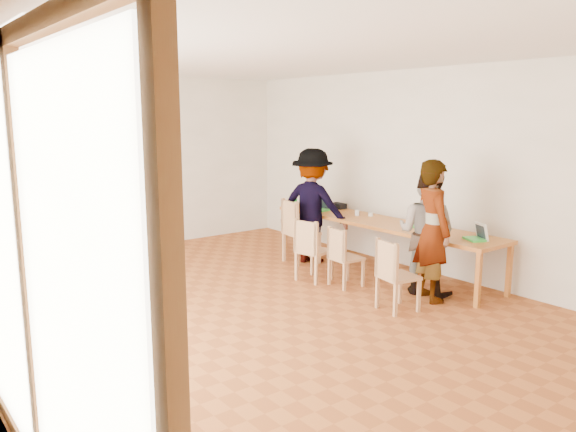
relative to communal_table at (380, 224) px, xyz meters
name	(u,v)px	position (x,y,z in m)	size (l,w,h in m)	color
ground	(259,310)	(-2.50, -0.37, -0.70)	(8.00, 8.00, 0.00)	#A35727
wall_back	(125,164)	(-2.50, 3.63, 0.80)	(6.00, 0.10, 3.00)	silver
wall_right	(424,171)	(0.50, -0.37, 0.80)	(0.10, 8.00, 3.00)	silver
ceiling	(256,52)	(-2.50, -0.37, 2.32)	(6.00, 8.00, 0.04)	white
communal_table	(380,224)	(0.00, 0.00, 0.00)	(0.80, 4.00, 0.75)	#C7712C
side_table	(35,231)	(-4.22, 2.83, -0.03)	(0.90, 0.90, 0.75)	#C7712C
chair_near	(392,268)	(-1.26, -1.38, -0.17)	(0.47, 0.47, 0.47)	tan
chair_mid	(341,251)	(-1.08, -0.30, -0.20)	(0.41, 0.41, 0.44)	tan
chair_far	(310,244)	(-1.25, 0.15, -0.16)	(0.49, 0.49, 0.47)	tan
chair_empty	(296,225)	(-0.80, 1.05, -0.08)	(0.53, 0.53, 0.54)	tan
chair_spare	(81,257)	(-4.02, 1.45, -0.17)	(0.41, 0.41, 0.46)	tan
person_near	(433,231)	(-0.53, -1.37, 0.19)	(0.65, 0.43, 1.79)	gray
person_mid	(426,233)	(-0.39, -1.17, 0.11)	(0.79, 0.61, 1.62)	gray
person_far	(312,206)	(-0.53, 0.97, 0.20)	(1.17, 0.67, 1.81)	gray
laptop_near	(478,235)	(0.02, -1.66, 0.11)	(0.31, 0.33, 0.22)	green
laptop_mid	(420,223)	(0.11, -0.66, 0.10)	(0.27, 0.29, 0.20)	green
laptop_far	(322,207)	(-0.06, 1.26, 0.11)	(0.26, 0.29, 0.23)	green
yellow_mug	(309,208)	(-0.28, 1.34, 0.10)	(0.13, 0.13, 0.11)	yellow
green_bottle	(295,199)	(-0.22, 1.80, 0.19)	(0.07, 0.07, 0.28)	#137D27
clear_glass	(357,213)	(0.04, 0.54, 0.09)	(0.07, 0.07, 0.09)	silver
condiment_cup	(371,214)	(0.18, 0.38, 0.08)	(0.08, 0.08, 0.06)	white
pink_phone	(329,209)	(0.05, 1.22, 0.05)	(0.05, 0.10, 0.01)	#E63686
black_pouch	(338,206)	(0.29, 1.24, 0.09)	(0.16, 0.26, 0.09)	black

